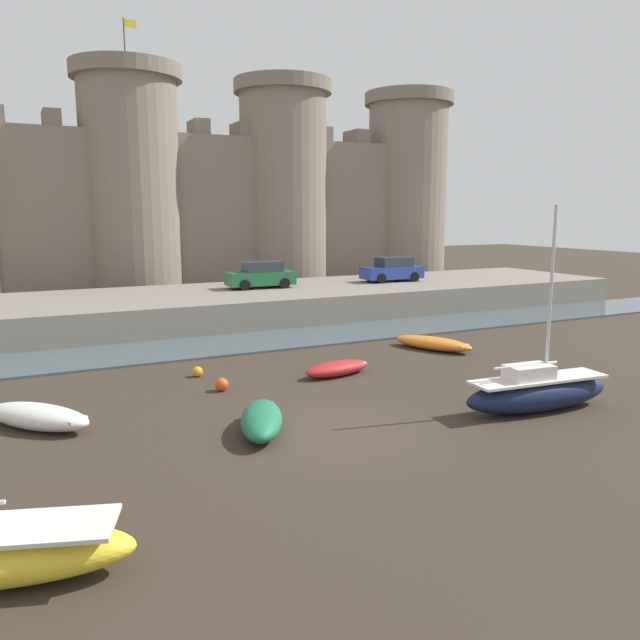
% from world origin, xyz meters
% --- Properties ---
extents(ground_plane, '(160.00, 160.00, 0.00)m').
position_xyz_m(ground_plane, '(0.00, 0.00, 0.00)').
color(ground_plane, '#382D23').
extents(water_channel, '(80.00, 4.50, 0.10)m').
position_xyz_m(water_channel, '(0.00, 12.69, 0.05)').
color(water_channel, '#47565B').
rests_on(water_channel, ground).
extents(quay_road, '(58.75, 10.00, 1.63)m').
position_xyz_m(quay_road, '(0.00, 19.94, 0.82)').
color(quay_road, gray).
rests_on(quay_road, ground).
extents(castle, '(54.31, 7.56, 19.20)m').
position_xyz_m(castle, '(-0.00, 31.18, 7.56)').
color(castle, gray).
rests_on(castle, ground).
extents(sailboat_foreground_right, '(5.39, 1.77, 6.45)m').
position_xyz_m(sailboat_foreground_right, '(6.49, -1.12, 0.64)').
color(sailboat_foreground_right, '#141E3D').
rests_on(sailboat_foreground_right, ground).
extents(rowboat_foreground_left, '(3.33, 3.53, 0.72)m').
position_xyz_m(rowboat_foreground_left, '(-7.75, 4.15, 0.38)').
color(rowboat_foreground_left, silver).
rests_on(rowboat_foreground_left, ground).
extents(rowboat_foreground_centre, '(3.01, 1.48, 0.57)m').
position_xyz_m(rowboat_foreground_centre, '(2.87, 5.53, 0.30)').
color(rowboat_foreground_centre, red).
rests_on(rowboat_foreground_centre, ground).
extents(rowboat_midflat_left, '(2.76, 3.98, 0.58)m').
position_xyz_m(rowboat_midflat_left, '(8.98, 7.66, 0.31)').
color(rowboat_midflat_left, orange).
rests_on(rowboat_midflat_left, ground).
extents(rowboat_midflat_centre, '(2.29, 3.35, 0.77)m').
position_xyz_m(rowboat_midflat_centre, '(-2.05, 0.88, 0.40)').
color(rowboat_midflat_centre, '#1E6B47').
rests_on(rowboat_midflat_centre, ground).
extents(mooring_buoy_mid_mud, '(0.40, 0.40, 0.40)m').
position_xyz_m(mooring_buoy_mid_mud, '(-2.01, 7.77, 0.20)').
color(mooring_buoy_mid_mud, orange).
rests_on(mooring_buoy_mid_mud, ground).
extents(mooring_buoy_off_centre, '(0.47, 0.47, 0.47)m').
position_xyz_m(mooring_buoy_off_centre, '(-1.77, 5.49, 0.24)').
color(mooring_buoy_off_centre, '#E04C1E').
rests_on(mooring_buoy_off_centre, ground).
extents(car_quay_centre_east, '(4.16, 1.99, 1.62)m').
position_xyz_m(car_quay_centre_east, '(5.60, 20.64, 2.41)').
color(car_quay_centre_east, '#1E6638').
rests_on(car_quay_centre_east, quay_road).
extents(car_quay_centre_west, '(4.16, 1.99, 1.62)m').
position_xyz_m(car_quay_centre_west, '(14.87, 20.22, 2.41)').
color(car_quay_centre_west, '#263F99').
rests_on(car_quay_centre_west, quay_road).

